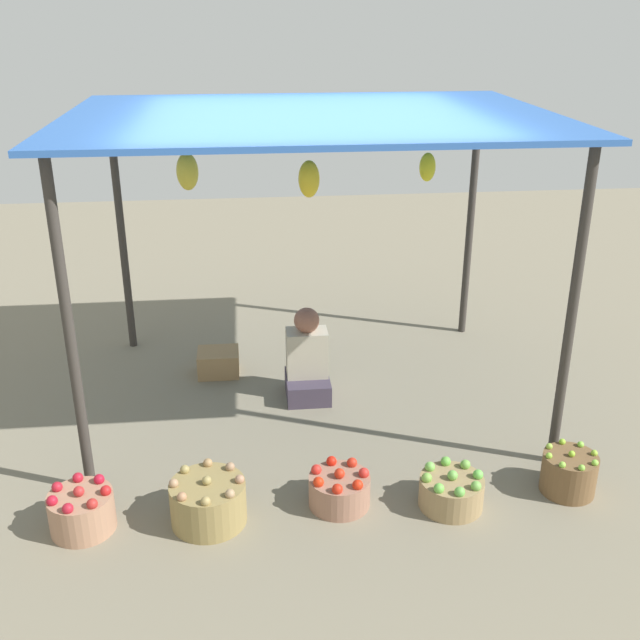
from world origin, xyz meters
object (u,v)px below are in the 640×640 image
Objects in this scene: basket_red_tomatoes at (339,489)px; wooden_crate_near_vendor at (218,362)px; basket_limes at (569,473)px; vendor_person at (307,363)px; basket_red_apples at (82,511)px; basket_green_apples at (451,491)px; basket_potatoes at (208,502)px.

wooden_crate_near_vendor is (-0.83, 2.00, -0.01)m from basket_red_tomatoes.
basket_limes is (1.56, -0.02, 0.03)m from basket_red_tomatoes.
basket_limes is (1.63, -1.54, -0.16)m from vendor_person.
basket_red_tomatoes is 1.12× the size of wooden_crate_near_vendor.
wooden_crate_near_vendor is (0.81, 2.08, -0.03)m from basket_red_apples.
vendor_person reaches higher than basket_red_apples.
basket_red_tomatoes is 0.73m from basket_green_apples.
basket_potatoes is 2.41m from basket_limes.
basket_limes is at bearing -0.62° from basket_red_tomatoes.
basket_red_tomatoes reaches higher than wooden_crate_near_vendor.
basket_red_apples is 3.20m from basket_limes.
basket_green_apples is at bearing -0.28° from basket_red_apples.
vendor_person is 0.91m from wooden_crate_near_vendor.
vendor_person reaches higher than basket_potatoes.
vendor_person is at bearing 136.77° from basket_limes.
basket_potatoes is 1.32× the size of basket_limes.
basket_potatoes reaches higher than wooden_crate_near_vendor.
vendor_person is at bearing -32.33° from wooden_crate_near_vendor.
vendor_person is 2.13× the size of basket_limes.
wooden_crate_near_vendor is (-1.56, 2.09, -0.00)m from basket_green_apples.
basket_red_apples is 0.79m from basket_potatoes.
basket_potatoes is 1.58m from basket_green_apples.
vendor_person is 1.84× the size of basket_green_apples.
basket_red_apples is 2.23m from wooden_crate_near_vendor.
basket_green_apples is (0.80, -1.61, -0.19)m from vendor_person.
wooden_crate_near_vendor is at bearing 147.67° from vendor_person.
basket_limes is at bearing -43.23° from vendor_person.
basket_green_apples is at bearing -7.22° from basket_red_tomatoes.
basket_green_apples is at bearing -0.20° from basket_potatoes.
basket_red_apples is 1.64m from basket_red_tomatoes.
basket_potatoes is (-0.78, -1.61, -0.15)m from vendor_person.
basket_red_apples reaches higher than basket_red_tomatoes.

